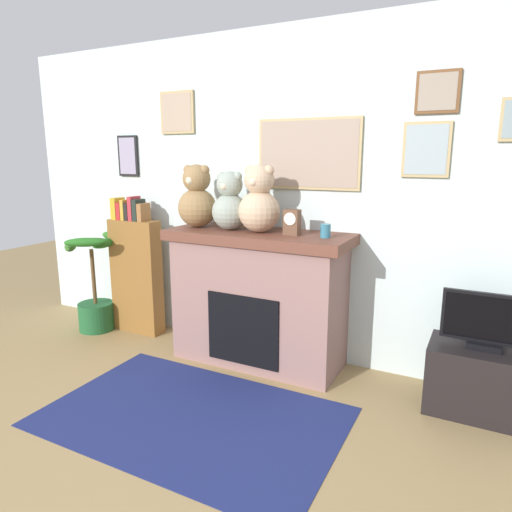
{
  "coord_description": "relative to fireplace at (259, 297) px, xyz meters",
  "views": [
    {
      "loc": [
        1.59,
        -1.42,
        1.64
      ],
      "look_at": [
        -0.01,
        1.68,
        0.87
      ],
      "focal_mm": 32.14,
      "sensor_mm": 36.0,
      "label": 1
    }
  ],
  "objects": [
    {
      "name": "fireplace",
      "position": [
        0.0,
        0.0,
        0.0
      ],
      "size": [
        1.44,
        0.58,
        1.06
      ],
      "color": "#8F6862",
      "rests_on": "ground_plane"
    },
    {
      "name": "bookshelf",
      "position": [
        -1.31,
        0.06,
        0.05
      ],
      "size": [
        0.5,
        0.16,
        1.28
      ],
      "color": "brown",
      "rests_on": "ground_plane"
    },
    {
      "name": "potted_plant",
      "position": [
        -1.69,
        -0.1,
        -0.16
      ],
      "size": [
        0.58,
        0.63,
        0.93
      ],
      "color": "#1E592D",
      "rests_on": "ground_plane"
    },
    {
      "name": "tv_stand",
      "position": [
        1.62,
        -0.04,
        -0.32
      ],
      "size": [
        0.64,
        0.4,
        0.45
      ],
      "primitive_type": "cube",
      "color": "black",
      "rests_on": "ground_plane"
    },
    {
      "name": "television",
      "position": [
        1.62,
        -0.04,
        0.08
      ],
      "size": [
        0.53,
        0.14,
        0.36
      ],
      "color": "black",
      "rests_on": "tv_stand"
    },
    {
      "name": "candle_jar",
      "position": [
        0.54,
        -0.02,
        0.58
      ],
      "size": [
        0.07,
        0.07,
        0.1
      ],
      "primitive_type": "cylinder",
      "color": "teal",
      "rests_on": "fireplace"
    },
    {
      "name": "mantel_clock",
      "position": [
        0.28,
        -0.02,
        0.62
      ],
      "size": [
        0.11,
        0.09,
        0.19
      ],
      "color": "brown",
      "rests_on": "fireplace"
    },
    {
      "name": "teddy_bear_tan",
      "position": [
        -0.55,
        -0.02,
        0.75
      ],
      "size": [
        0.31,
        0.31,
        0.5
      ],
      "color": "olive",
      "rests_on": "fireplace"
    },
    {
      "name": "back_wall",
      "position": [
        -0.01,
        0.32,
        0.77
      ],
      "size": [
        5.2,
        0.15,
        2.6
      ],
      "color": "silver",
      "rests_on": "ground_plane"
    },
    {
      "name": "teddy_bear_grey",
      "position": [
        0.01,
        -0.02,
        0.75
      ],
      "size": [
        0.32,
        0.32,
        0.51
      ],
      "color": "tan",
      "rests_on": "fireplace"
    },
    {
      "name": "teddy_bear_cream",
      "position": [
        -0.24,
        -0.02,
        0.73
      ],
      "size": [
        0.28,
        0.28,
        0.45
      ],
      "color": "#939F93",
      "rests_on": "fireplace"
    },
    {
      "name": "area_rug",
      "position": [
        -0.0,
        -0.94,
        -0.53
      ],
      "size": [
        1.88,
        1.19,
        0.01
      ],
      "primitive_type": "cube",
      "color": "navy",
      "rests_on": "ground_plane"
    },
    {
      "name": "ground_plane",
      "position": [
        -0.02,
        -1.68,
        -0.54
      ],
      "size": [
        12.0,
        12.0,
        0.0
      ],
      "primitive_type": "plane",
      "color": "#9F8152"
    }
  ]
}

